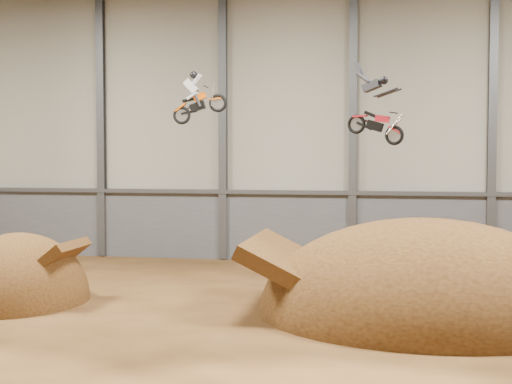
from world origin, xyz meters
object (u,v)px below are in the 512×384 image
at_px(takeoff_ramp, 18,302).
at_px(fmx_rider_b, 373,104).
at_px(landing_ramp, 425,314).
at_px(fmx_rider_a, 202,92).

bearing_deg(takeoff_ramp, fmx_rider_b, 2.49).
height_order(landing_ramp, fmx_rider_b, fmx_rider_b).
bearing_deg(landing_ramp, fmx_rider_b, -178.18).
height_order(fmx_rider_a, fmx_rider_b, fmx_rider_a).
relative_size(fmx_rider_a, fmx_rider_b, 0.81).
xyz_separation_m(landing_ramp, fmx_rider_a, (-8.63, 3.08, 7.97)).
relative_size(takeoff_ramp, landing_ramp, 0.52).
distance_m(takeoff_ramp, landing_ramp, 14.78).
relative_size(takeoff_ramp, fmx_rider_a, 2.62).
bearing_deg(fmx_rider_a, fmx_rider_b, -26.45).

